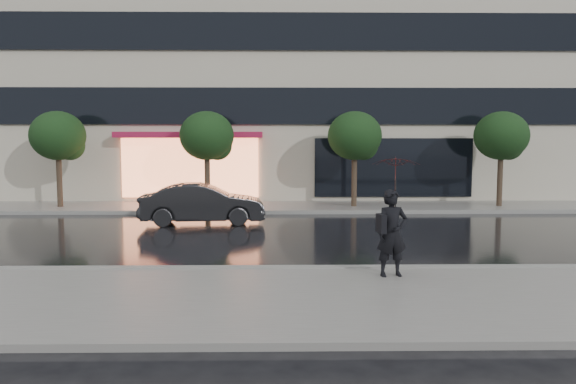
{
  "coord_description": "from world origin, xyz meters",
  "views": [
    {
      "loc": [
        -0.05,
        -12.84,
        2.86
      ],
      "look_at": [
        0.18,
        2.63,
        1.4
      ],
      "focal_mm": 35.0,
      "sensor_mm": 36.0,
      "label": 1
    }
  ],
  "objects": [
    {
      "name": "pedestrian_with_umbrella",
      "position": [
        2.22,
        -1.8,
        1.66
      ],
      "size": [
        1.07,
        1.08,
        2.4
      ],
      "rotation": [
        0.0,
        0.0,
        0.19
      ],
      "color": "black",
      "rests_on": "sidewalk_near"
    },
    {
      "name": "tree_far_east",
      "position": [
        9.06,
        10.03,
        2.92
      ],
      "size": [
        2.2,
        2.2,
        3.99
      ],
      "color": "#33261C",
      "rests_on": "ground"
    },
    {
      "name": "ground",
      "position": [
        0.0,
        0.0,
        0.0
      ],
      "size": [
        120.0,
        120.0,
        0.0
      ],
      "primitive_type": "plane",
      "color": "black",
      "rests_on": "ground"
    },
    {
      "name": "curb_near",
      "position": [
        0.0,
        -1.0,
        0.07
      ],
      "size": [
        60.0,
        0.25,
        0.14
      ],
      "primitive_type": "cube",
      "color": "gray",
      "rests_on": "ground"
    },
    {
      "name": "tree_mid_west",
      "position": [
        -2.94,
        10.03,
        2.92
      ],
      "size": [
        2.2,
        2.2,
        3.99
      ],
      "color": "#33261C",
      "rests_on": "ground"
    },
    {
      "name": "tree_far_west",
      "position": [
        -8.94,
        10.03,
        2.92
      ],
      "size": [
        2.2,
        2.2,
        3.99
      ],
      "color": "#33261C",
      "rests_on": "ground"
    },
    {
      "name": "tree_mid_east",
      "position": [
        3.06,
        10.03,
        2.92
      ],
      "size": [
        2.2,
        2.2,
        3.99
      ],
      "color": "#33261C",
      "rests_on": "ground"
    },
    {
      "name": "office_building",
      "position": [
        -0.0,
        17.97,
        9.0
      ],
      "size": [
        30.0,
        12.76,
        18.0
      ],
      "color": "#BEB6A0",
      "rests_on": "ground"
    },
    {
      "name": "curb_far",
      "position": [
        0.0,
        8.5,
        0.07
      ],
      "size": [
        60.0,
        0.25,
        0.14
      ],
      "primitive_type": "cube",
      "color": "gray",
      "rests_on": "ground"
    },
    {
      "name": "sidewalk_far",
      "position": [
        0.0,
        10.25,
        0.06
      ],
      "size": [
        60.0,
        3.5,
        0.12
      ],
      "primitive_type": "cube",
      "color": "slate",
      "rests_on": "ground"
    },
    {
      "name": "sidewalk_near",
      "position": [
        0.0,
        -3.25,
        0.06
      ],
      "size": [
        60.0,
        4.5,
        0.12
      ],
      "primitive_type": "cube",
      "color": "slate",
      "rests_on": "ground"
    },
    {
      "name": "parked_car",
      "position": [
        -2.66,
        6.0,
        0.69
      ],
      "size": [
        4.27,
        1.79,
        1.37
      ],
      "primitive_type": "imported",
      "rotation": [
        0.0,
        0.0,
        1.65
      ],
      "color": "black",
      "rests_on": "ground"
    }
  ]
}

